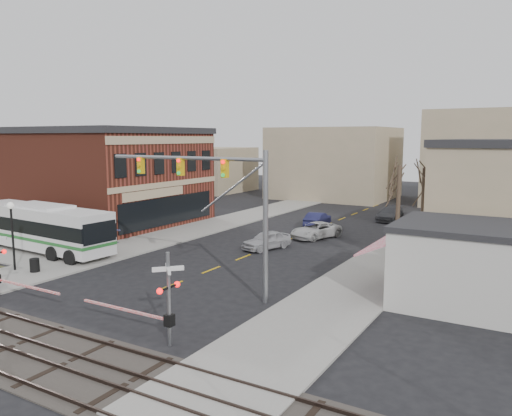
{
  "coord_description": "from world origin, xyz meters",
  "views": [
    {
      "loc": [
        18.64,
        -20.01,
        8.64
      ],
      "look_at": [
        0.35,
        11.25,
        3.5
      ],
      "focal_mm": 35.0,
      "sensor_mm": 36.0,
      "label": 1
    }
  ],
  "objects_px": {
    "street_lamp": "(12,222)",
    "car_b": "(317,219)",
    "trash_bin": "(35,265)",
    "car_d": "(390,214)",
    "rr_crossing_east": "(161,298)",
    "car_c": "(316,230)",
    "rr_crossing_west": "(0,264)",
    "traffic_signal_mast": "(219,191)",
    "pedestrian_near": "(83,247)",
    "car_a": "(267,240)",
    "transit_bus": "(41,227)",
    "pedestrian_far": "(115,232)"
  },
  "relations": [
    {
      "from": "rr_crossing_east",
      "to": "car_b",
      "type": "height_order",
      "value": "rr_crossing_east"
    },
    {
      "from": "traffic_signal_mast",
      "to": "pedestrian_near",
      "type": "distance_m",
      "value": 13.54
    },
    {
      "from": "street_lamp",
      "to": "car_d",
      "type": "bearing_deg",
      "value": 64.41
    },
    {
      "from": "car_a",
      "to": "pedestrian_far",
      "type": "xyz_separation_m",
      "value": [
        -11.44,
        -4.73,
        0.34
      ]
    },
    {
      "from": "transit_bus",
      "to": "street_lamp",
      "type": "distance_m",
      "value": 5.75
    },
    {
      "from": "pedestrian_near",
      "to": "car_c",
      "type": "bearing_deg",
      "value": -12.28
    },
    {
      "from": "car_c",
      "to": "pedestrian_far",
      "type": "relative_size",
      "value": 2.64
    },
    {
      "from": "traffic_signal_mast",
      "to": "trash_bin",
      "type": "relative_size",
      "value": 12.42
    },
    {
      "from": "trash_bin",
      "to": "car_d",
      "type": "height_order",
      "value": "car_d"
    },
    {
      "from": "rr_crossing_east",
      "to": "car_d",
      "type": "relative_size",
      "value": 1.15
    },
    {
      "from": "rr_crossing_east",
      "to": "trash_bin",
      "type": "xyz_separation_m",
      "value": [
        -14.31,
        4.28,
        -1.42
      ]
    },
    {
      "from": "transit_bus",
      "to": "pedestrian_far",
      "type": "relative_size",
      "value": 7.3
    },
    {
      "from": "trash_bin",
      "to": "pedestrian_far",
      "type": "relative_size",
      "value": 0.46
    },
    {
      "from": "trash_bin",
      "to": "car_c",
      "type": "xyz_separation_m",
      "value": [
        10.94,
        19.57,
        0.13
      ]
    },
    {
      "from": "car_a",
      "to": "pedestrian_far",
      "type": "bearing_deg",
      "value": -138.5
    },
    {
      "from": "trash_bin",
      "to": "rr_crossing_east",
      "type": "bearing_deg",
      "value": -16.66
    },
    {
      "from": "car_a",
      "to": "pedestrian_far",
      "type": "distance_m",
      "value": 12.39
    },
    {
      "from": "car_a",
      "to": "car_d",
      "type": "relative_size",
      "value": 0.86
    },
    {
      "from": "trash_bin",
      "to": "pedestrian_near",
      "type": "xyz_separation_m",
      "value": [
        0.03,
        3.88,
        0.42
      ]
    },
    {
      "from": "pedestrian_far",
      "to": "car_d",
      "type": "bearing_deg",
      "value": -14.4
    },
    {
      "from": "car_b",
      "to": "car_c",
      "type": "xyz_separation_m",
      "value": [
        2.09,
        -5.2,
        -0.03
      ]
    },
    {
      "from": "transit_bus",
      "to": "pedestrian_far",
      "type": "distance_m",
      "value": 5.58
    },
    {
      "from": "traffic_signal_mast",
      "to": "rr_crossing_east",
      "type": "height_order",
      "value": "traffic_signal_mast"
    },
    {
      "from": "trash_bin",
      "to": "transit_bus",
      "type": "bearing_deg",
      "value": 139.21
    },
    {
      "from": "rr_crossing_east",
      "to": "car_c",
      "type": "height_order",
      "value": "rr_crossing_east"
    },
    {
      "from": "car_a",
      "to": "street_lamp",
      "type": "bearing_deg",
      "value": -108.78
    },
    {
      "from": "rr_crossing_west",
      "to": "car_d",
      "type": "height_order",
      "value": "rr_crossing_west"
    },
    {
      "from": "street_lamp",
      "to": "pedestrian_near",
      "type": "distance_m",
      "value": 5.08
    },
    {
      "from": "car_b",
      "to": "pedestrian_far",
      "type": "distance_m",
      "value": 19.24
    },
    {
      "from": "car_a",
      "to": "car_d",
      "type": "bearing_deg",
      "value": 94.95
    },
    {
      "from": "rr_crossing_east",
      "to": "car_a",
      "type": "relative_size",
      "value": 1.35
    },
    {
      "from": "car_a",
      "to": "pedestrian_near",
      "type": "height_order",
      "value": "pedestrian_near"
    },
    {
      "from": "street_lamp",
      "to": "car_b",
      "type": "height_order",
      "value": "street_lamp"
    },
    {
      "from": "rr_crossing_west",
      "to": "car_b",
      "type": "distance_m",
      "value": 29.62
    },
    {
      "from": "car_a",
      "to": "car_c",
      "type": "xyz_separation_m",
      "value": [
        1.57,
        5.9,
        -0.03
      ]
    },
    {
      "from": "transit_bus",
      "to": "street_lamp",
      "type": "relative_size",
      "value": 3.07
    },
    {
      "from": "rr_crossing_west",
      "to": "car_d",
      "type": "bearing_deg",
      "value": 73.4
    },
    {
      "from": "trash_bin",
      "to": "car_d",
      "type": "xyz_separation_m",
      "value": [
        13.96,
        31.96,
        0.16
      ]
    },
    {
      "from": "car_d",
      "to": "pedestrian_far",
      "type": "distance_m",
      "value": 28.06
    },
    {
      "from": "rr_crossing_west",
      "to": "street_lamp",
      "type": "bearing_deg",
      "value": 140.18
    },
    {
      "from": "street_lamp",
      "to": "car_c",
      "type": "xyz_separation_m",
      "value": [
        12.47,
        19.94,
        -2.6
      ]
    },
    {
      "from": "traffic_signal_mast",
      "to": "car_b",
      "type": "height_order",
      "value": "traffic_signal_mast"
    },
    {
      "from": "street_lamp",
      "to": "car_a",
      "type": "bearing_deg",
      "value": 52.19
    },
    {
      "from": "transit_bus",
      "to": "car_a",
      "type": "relative_size",
      "value": 3.26
    },
    {
      "from": "car_a",
      "to": "car_d",
      "type": "height_order",
      "value": "car_a"
    },
    {
      "from": "transit_bus",
      "to": "traffic_signal_mast",
      "type": "xyz_separation_m",
      "value": [
        17.43,
        -1.63,
        3.83
      ]
    },
    {
      "from": "traffic_signal_mast",
      "to": "trash_bin",
      "type": "distance_m",
      "value": 13.88
    },
    {
      "from": "pedestrian_near",
      "to": "rr_crossing_west",
      "type": "bearing_deg",
      "value": -136.47
    },
    {
      "from": "rr_crossing_west",
      "to": "trash_bin",
      "type": "distance_m",
      "value": 5.5
    },
    {
      "from": "rr_crossing_east",
      "to": "street_lamp",
      "type": "bearing_deg",
      "value": 166.11
    }
  ]
}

